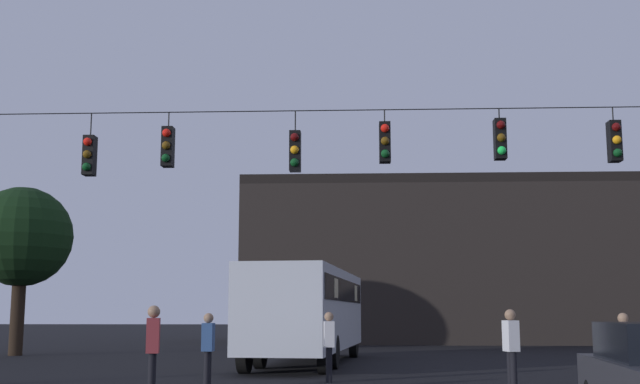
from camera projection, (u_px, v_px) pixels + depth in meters
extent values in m
plane|color=black|center=(347.00, 360.00, 27.94)|extent=(168.00, 168.00, 0.00)
cylinder|color=black|center=(341.00, 110.00, 18.45)|extent=(17.51, 0.02, 0.02)
cylinder|color=black|center=(91.00, 125.00, 18.68)|extent=(0.03, 0.03, 0.55)
cube|color=black|center=(90.00, 156.00, 18.57)|extent=(0.26, 0.32, 0.95)
sphere|color=red|center=(88.00, 142.00, 18.43)|extent=(0.20, 0.20, 0.20)
sphere|color=#5B3D0C|center=(87.00, 154.00, 18.39)|extent=(0.20, 0.20, 0.20)
sphere|color=#0C4219|center=(86.00, 167.00, 18.34)|extent=(0.20, 0.20, 0.20)
cylinder|color=black|center=(169.00, 120.00, 18.61)|extent=(0.03, 0.03, 0.36)
cube|color=black|center=(168.00, 147.00, 18.51)|extent=(0.26, 0.32, 0.95)
sphere|color=red|center=(166.00, 133.00, 18.38)|extent=(0.20, 0.20, 0.20)
sphere|color=#5B3D0C|center=(166.00, 145.00, 18.33)|extent=(0.20, 0.20, 0.20)
sphere|color=#0C4219|center=(166.00, 158.00, 18.29)|extent=(0.20, 0.20, 0.20)
cylinder|color=black|center=(295.00, 121.00, 18.46)|extent=(0.03, 0.03, 0.49)
cube|color=black|center=(295.00, 151.00, 18.35)|extent=(0.26, 0.32, 0.95)
sphere|color=#510A0A|center=(295.00, 137.00, 18.22)|extent=(0.20, 0.20, 0.20)
sphere|color=orange|center=(295.00, 150.00, 18.17)|extent=(0.20, 0.20, 0.20)
sphere|color=#0C4219|center=(295.00, 162.00, 18.13)|extent=(0.20, 0.20, 0.20)
cylinder|color=black|center=(385.00, 116.00, 18.38)|extent=(0.03, 0.03, 0.30)
cube|color=black|center=(385.00, 143.00, 18.29)|extent=(0.26, 0.32, 0.95)
sphere|color=red|center=(385.00, 128.00, 18.15)|extent=(0.20, 0.20, 0.20)
sphere|color=#5B3D0C|center=(385.00, 141.00, 18.11)|extent=(0.20, 0.20, 0.20)
sphere|color=#0C4219|center=(385.00, 154.00, 18.06)|extent=(0.20, 0.20, 0.20)
cylinder|color=black|center=(499.00, 114.00, 18.26)|extent=(0.03, 0.03, 0.25)
cube|color=black|center=(500.00, 139.00, 18.17)|extent=(0.26, 0.32, 0.95)
sphere|color=#510A0A|center=(501.00, 125.00, 18.04)|extent=(0.20, 0.20, 0.20)
sphere|color=#5B3D0C|center=(501.00, 138.00, 18.00)|extent=(0.20, 0.20, 0.20)
sphere|color=#1EE04C|center=(502.00, 150.00, 17.95)|extent=(0.20, 0.20, 0.20)
cylinder|color=black|center=(613.00, 114.00, 18.14)|extent=(0.03, 0.03, 0.33)
cube|color=black|center=(614.00, 142.00, 18.04)|extent=(0.26, 0.32, 0.95)
sphere|color=#510A0A|center=(616.00, 127.00, 17.91)|extent=(0.20, 0.20, 0.20)
sphere|color=orange|center=(617.00, 140.00, 17.86)|extent=(0.20, 0.20, 0.20)
sphere|color=#0C4219|center=(618.00, 153.00, 17.82)|extent=(0.20, 0.20, 0.20)
cube|color=#B7BCC6|center=(308.00, 310.00, 25.74)|extent=(3.53, 11.19, 2.50)
cube|color=black|center=(308.00, 291.00, 25.83)|extent=(3.51, 10.53, 0.70)
cylinder|color=black|center=(295.00, 344.00, 29.58)|extent=(0.37, 1.02, 1.00)
cylinder|color=black|center=(354.00, 344.00, 29.27)|extent=(0.37, 1.02, 1.00)
cylinder|color=black|center=(260.00, 351.00, 23.55)|extent=(0.37, 1.02, 1.00)
cylinder|color=black|center=(333.00, 352.00, 23.24)|extent=(0.37, 1.02, 1.00)
cylinder|color=black|center=(245.00, 355.00, 21.61)|extent=(0.37, 1.02, 1.00)
cylinder|color=black|center=(324.00, 356.00, 21.30)|extent=(0.37, 1.02, 1.00)
cube|color=beige|center=(322.00, 293.00, 29.06)|extent=(2.62, 1.04, 0.56)
cube|color=beige|center=(294.00, 288.00, 23.14)|extent=(2.62, 1.04, 0.56)
cylinder|color=black|center=(625.00, 372.00, 16.56)|extent=(0.14, 0.14, 0.82)
cylinder|color=black|center=(627.00, 373.00, 16.40)|extent=(0.14, 0.14, 0.82)
cube|color=silver|center=(624.00, 338.00, 16.59)|extent=(0.27, 0.38, 0.61)
sphere|color=#8C6B51|center=(623.00, 318.00, 16.65)|extent=(0.22, 0.22, 0.22)
cylinder|color=black|center=(329.00, 365.00, 18.82)|extent=(0.14, 0.14, 0.83)
cylinder|color=black|center=(329.00, 364.00, 18.98)|extent=(0.14, 0.14, 0.83)
cube|color=silver|center=(329.00, 334.00, 19.01)|extent=(0.28, 0.39, 0.62)
sphere|color=#8C6B51|center=(329.00, 317.00, 19.07)|extent=(0.22, 0.22, 0.22)
cylinder|color=black|center=(152.00, 376.00, 15.05)|extent=(0.14, 0.14, 0.89)
cylinder|color=black|center=(152.00, 377.00, 14.90)|extent=(0.14, 0.14, 0.89)
cube|color=maroon|center=(153.00, 335.00, 15.09)|extent=(0.30, 0.40, 0.67)
sphere|color=#8C6B51|center=(154.00, 312.00, 15.16)|extent=(0.24, 0.24, 0.24)
cylinder|color=black|center=(511.00, 372.00, 16.38)|extent=(0.14, 0.14, 0.85)
cylinder|color=black|center=(514.00, 373.00, 16.23)|extent=(0.14, 0.14, 0.85)
cube|color=silver|center=(511.00, 336.00, 16.42)|extent=(0.31, 0.40, 0.64)
sphere|color=#8C6B51|center=(510.00, 315.00, 16.48)|extent=(0.23, 0.23, 0.23)
cylinder|color=black|center=(207.00, 370.00, 17.14)|extent=(0.14, 0.14, 0.82)
cylinder|color=black|center=(208.00, 370.00, 17.30)|extent=(0.14, 0.14, 0.82)
cube|color=#2D4C7F|center=(208.00, 337.00, 17.33)|extent=(0.24, 0.36, 0.61)
sphere|color=#8C6B51|center=(209.00, 318.00, 17.39)|extent=(0.22, 0.22, 0.22)
cube|color=black|center=(456.00, 268.00, 45.63)|extent=(23.86, 10.74, 8.41)
cube|color=black|center=(454.00, 193.00, 46.31)|extent=(23.86, 10.74, 0.50)
cylinder|color=black|center=(17.00, 313.00, 30.77)|extent=(0.53, 0.53, 3.26)
sphere|color=black|center=(22.00, 237.00, 31.23)|extent=(3.97, 3.97, 3.97)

